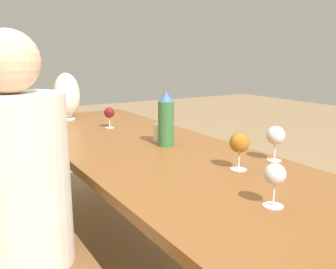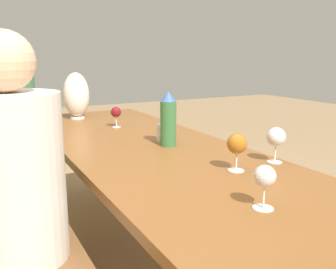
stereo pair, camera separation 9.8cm
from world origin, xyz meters
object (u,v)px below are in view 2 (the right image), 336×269
at_px(water_bottle, 168,120).
at_px(wine_glass_2, 237,144).
at_px(wine_glass_1, 265,178).
at_px(chair_near, 0,254).
at_px(water_tumbler, 163,133).
at_px(vase, 76,95).
at_px(person_far, 3,152).
at_px(person_near, 20,200).
at_px(wine_glass_3, 116,113).
at_px(wine_glass_0, 276,137).

bearing_deg(water_bottle, wine_glass_2, -174.92).
bearing_deg(water_bottle, wine_glass_1, 171.97).
xyz_separation_m(wine_glass_2, chair_near, (0.20, 0.88, -0.35)).
xyz_separation_m(water_bottle, water_tumbler, (0.10, -0.02, -0.09)).
distance_m(water_tumbler, vase, 0.97).
height_order(vase, person_far, person_far).
bearing_deg(person_near, chair_near, 90.00).
relative_size(water_bottle, wine_glass_2, 1.82).
xyz_separation_m(person_near, person_far, (0.73, -0.00, 0.00)).
relative_size(vase, chair_near, 0.37).
relative_size(water_bottle, vase, 0.84).
relative_size(wine_glass_2, chair_near, 0.17).
distance_m(vase, wine_glass_3, 0.47).
distance_m(water_tumbler, wine_glass_0, 0.64).
xyz_separation_m(vase, wine_glass_2, (-1.54, -0.24, -0.06)).
distance_m(wine_glass_1, person_far, 1.43).
height_order(wine_glass_1, person_near, person_near).
bearing_deg(wine_glass_2, wine_glass_3, 5.59).
bearing_deg(person_far, water_tumbler, -112.95).
relative_size(wine_glass_1, wine_glass_2, 0.90).
xyz_separation_m(water_tumbler, chair_near, (-0.40, 0.86, -0.28)).
distance_m(wine_glass_1, wine_glass_3, 1.44).
bearing_deg(person_near, wine_glass_0, -100.26).
distance_m(water_bottle, water_tumbler, 0.14).
distance_m(wine_glass_3, chair_near, 1.23).
distance_m(wine_glass_1, chair_near, 0.96).
relative_size(wine_glass_1, wine_glass_3, 1.05).
bearing_deg(water_bottle, water_tumbler, -12.25).
distance_m(wine_glass_0, wine_glass_1, 0.53).
bearing_deg(person_near, person_far, -0.14).
xyz_separation_m(vase, wine_glass_3, (-0.44, -0.14, -0.08)).
bearing_deg(chair_near, person_near, -90.00).
bearing_deg(chair_near, wine_glass_3, -40.91).
relative_size(vase, wine_glass_3, 2.53).
xyz_separation_m(wine_glass_2, person_near, (0.20, 0.80, -0.16)).
xyz_separation_m(vase, chair_near, (-1.34, 0.64, -0.41)).
distance_m(wine_glass_2, chair_near, 0.97).
distance_m(vase, person_near, 1.47).
distance_m(water_bottle, person_far, 0.89).
bearing_deg(vase, water_tumbler, -166.60).
relative_size(wine_glass_0, wine_glass_1, 1.13).
bearing_deg(wine_glass_2, vase, 9.02).
bearing_deg(wine_glass_1, wine_glass_2, -25.57).
height_order(vase, wine_glass_1, vase).
xyz_separation_m(water_tumbler, wine_glass_0, (-0.59, -0.25, 0.06)).
relative_size(vase, wine_glass_2, 2.16).
bearing_deg(water_bottle, wine_glass_3, 6.02).
height_order(wine_glass_3, person_far, person_far).
height_order(wine_glass_0, wine_glass_1, wine_glass_0).
bearing_deg(wine_glass_1, wine_glass_0, -47.16).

